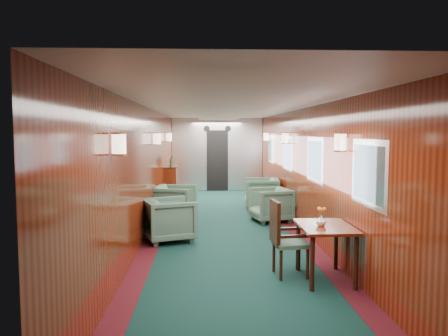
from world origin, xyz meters
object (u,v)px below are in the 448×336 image
(side_chair, at_px, (284,235))
(armchair_right_far, at_px, (262,193))
(armchair_left_near, at_px, (169,220))
(dining_table, at_px, (325,234))
(credenza, at_px, (171,184))
(armchair_left_far, at_px, (174,203))
(armchair_right_near, at_px, (270,205))

(side_chair, xyz_separation_m, armchair_right_far, (0.39, 5.22, -0.17))
(side_chair, height_order, armchair_left_near, side_chair)
(armchair_left_near, bearing_deg, dining_table, -154.21)
(side_chair, bearing_deg, credenza, 101.74)
(side_chair, bearing_deg, armchair_left_far, 108.95)
(side_chair, xyz_separation_m, armchair_left_near, (-1.68, 1.98, -0.17))
(dining_table, distance_m, credenza, 6.90)
(side_chair, distance_m, armchair_right_near, 3.60)
(armchair_left_far, bearing_deg, dining_table, -138.96)
(armchair_left_near, distance_m, armchair_right_far, 3.85)
(side_chair, xyz_separation_m, credenza, (-1.97, 6.26, -0.04))
(dining_table, relative_size, armchair_left_near, 1.15)
(side_chair, distance_m, armchair_right_far, 5.23)
(credenza, bearing_deg, armchair_left_near, -86.21)
(dining_table, xyz_separation_m, armchair_right_far, (-0.13, 5.39, -0.22))
(armchair_left_far, xyz_separation_m, armchair_right_near, (2.08, -0.16, -0.03))
(credenza, height_order, armchair_left_far, credenza)
(armchair_left_near, bearing_deg, armchair_right_near, -71.99)
(side_chair, distance_m, armchair_left_near, 2.60)
(dining_table, distance_m, armchair_left_far, 4.51)
(armchair_left_far, distance_m, armchair_right_near, 2.09)
(side_chair, height_order, credenza, credenza)
(armchair_left_far, height_order, armchair_right_far, armchair_left_far)
(credenza, distance_m, armchair_left_near, 4.30)
(armchair_left_far, bearing_deg, credenza, 17.02)
(armchair_left_far, bearing_deg, armchair_right_near, -83.09)
(credenza, xyz_separation_m, armchair_right_far, (2.36, -1.05, -0.13))
(armchair_right_near, bearing_deg, side_chair, -19.81)
(armchair_left_near, relative_size, armchair_right_near, 1.04)
(dining_table, distance_m, armchair_right_far, 5.40)
(dining_table, xyz_separation_m, armchair_left_far, (-2.23, 3.91, -0.21))
(dining_table, distance_m, armchair_right_near, 3.76)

